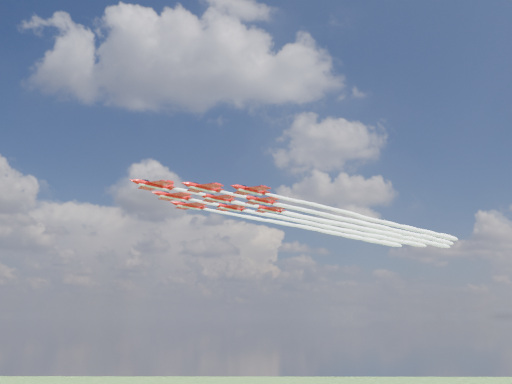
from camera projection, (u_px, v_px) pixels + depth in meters
jet_lead at (291, 214)px, 157.13m from camera, size 78.77×79.12×3.09m
jet_row2_port at (328, 215)px, 159.62m from camera, size 78.77×79.12×3.09m
jet_row2_starb at (297, 221)px, 168.57m from camera, size 78.77×79.12×3.09m
jet_row3_port at (363, 217)px, 162.12m from camera, size 78.77×79.12×3.09m
jet_row3_centre at (331, 222)px, 171.06m from camera, size 78.77×79.12×3.09m
jet_row3_starb at (302, 227)px, 180.01m from camera, size 78.77×79.12×3.09m
jet_row4_port at (364, 224)px, 173.56m from camera, size 78.77×79.12×3.09m
jet_row4_starb at (334, 228)px, 182.50m from camera, size 78.77×79.12×3.09m
jet_tail at (365, 229)px, 184.99m from camera, size 78.77×79.12×3.09m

